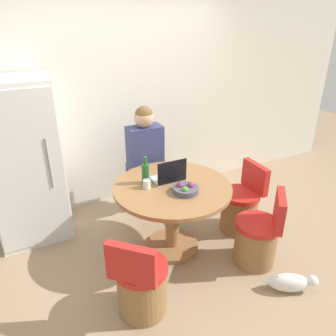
% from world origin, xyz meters
% --- Properties ---
extents(ground_plane, '(12.00, 12.00, 0.00)m').
position_xyz_m(ground_plane, '(0.00, 0.00, 0.00)').
color(ground_plane, '#9E8466').
extents(wall_back, '(7.00, 0.06, 2.60)m').
position_xyz_m(wall_back, '(0.00, 1.45, 1.30)').
color(wall_back, silver).
rests_on(wall_back, ground_plane).
extents(refrigerator, '(0.73, 0.65, 1.75)m').
position_xyz_m(refrigerator, '(-1.30, 1.08, 0.87)').
color(refrigerator, white).
rests_on(refrigerator, ground_plane).
extents(dining_table, '(1.17, 1.17, 0.76)m').
position_xyz_m(dining_table, '(-0.04, 0.14, 0.55)').
color(dining_table, olive).
rests_on(dining_table, ground_plane).
extents(chair_near_left_corner, '(0.50, 0.50, 0.79)m').
position_xyz_m(chair_near_left_corner, '(-0.64, -0.48, 0.28)').
color(chair_near_left_corner, olive).
rests_on(chair_near_left_corner, ground_plane).
extents(chair_right_side, '(0.44, 0.44, 0.79)m').
position_xyz_m(chair_right_side, '(0.83, 0.11, 0.28)').
color(chair_right_side, olive).
rests_on(chair_right_side, ground_plane).
extents(chair_near_right_corner, '(0.50, 0.50, 0.79)m').
position_xyz_m(chair_near_right_corner, '(0.62, -0.43, 0.28)').
color(chair_near_right_corner, olive).
rests_on(chair_near_right_corner, ground_plane).
extents(person_seated, '(0.40, 0.37, 1.37)m').
position_xyz_m(person_seated, '(0.00, 0.94, 0.77)').
color(person_seated, '#2D2D38').
rests_on(person_seated, ground_plane).
extents(laptop, '(0.31, 0.23, 0.25)m').
position_xyz_m(laptop, '(-0.02, 0.24, 0.81)').
color(laptop, '#B7B7BC').
rests_on(laptop, dining_table).
extents(fruit_bowl, '(0.24, 0.24, 0.10)m').
position_xyz_m(fruit_bowl, '(0.02, -0.04, 0.79)').
color(fruit_bowl, '#4C4C56').
rests_on(fruit_bowl, dining_table).
extents(coffee_cup, '(0.07, 0.07, 0.09)m').
position_xyz_m(coffee_cup, '(-0.28, 0.21, 0.80)').
color(coffee_cup, white).
rests_on(coffee_cup, dining_table).
extents(bottle, '(0.08, 0.08, 0.28)m').
position_xyz_m(bottle, '(-0.25, 0.31, 0.87)').
color(bottle, '#23602D').
rests_on(bottle, dining_table).
extents(cat, '(0.45, 0.31, 0.18)m').
position_xyz_m(cat, '(0.64, -0.88, 0.09)').
color(cat, white).
rests_on(cat, ground_plane).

